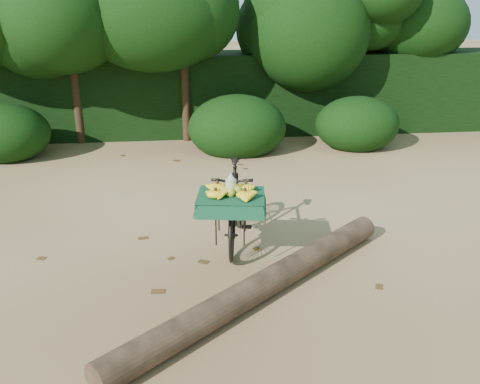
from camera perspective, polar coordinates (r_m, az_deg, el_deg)
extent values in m
plane|color=tan|center=(6.34, -9.51, -6.26)|extent=(80.00, 80.00, 0.00)
imported|color=black|center=(6.23, -0.69, -1.37)|extent=(0.74, 1.74, 1.01)
cube|color=black|center=(5.55, -1.03, -0.51)|extent=(0.43, 0.50, 0.03)
cube|color=#124524|center=(5.55, -1.03, -0.35)|extent=(0.82, 0.72, 0.01)
ellipsoid|color=#99A227|center=(5.53, -0.30, 0.15)|extent=(0.10, 0.08, 0.11)
ellipsoid|color=#99A227|center=(5.59, -1.00, 0.38)|extent=(0.10, 0.08, 0.11)
ellipsoid|color=#99A227|center=(5.54, -1.77, 0.17)|extent=(0.10, 0.08, 0.11)
ellipsoid|color=#99A227|center=(5.47, -1.07, -0.05)|extent=(0.10, 0.08, 0.11)
cylinder|color=#EAE5C6|center=(5.52, -1.03, 0.66)|extent=(0.12, 0.12, 0.15)
cylinder|color=brown|center=(5.23, 2.77, -10.29)|extent=(3.19, 2.73, 0.28)
cube|color=black|center=(12.14, -8.59, 10.89)|extent=(26.00, 1.80, 1.80)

